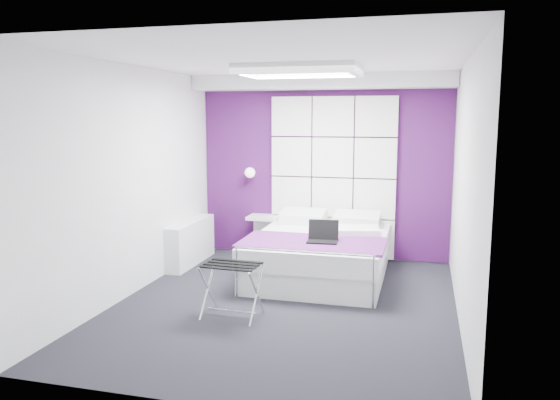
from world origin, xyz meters
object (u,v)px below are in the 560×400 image
Objects in this scene: radiator at (191,242)px; luggage_rack at (232,290)px; bed at (320,254)px; laptop at (323,236)px; nightstand at (264,217)px; wall_lamp at (251,172)px.

luggage_rack is at bearing -55.03° from radiator.
radiator is 2.15× the size of luggage_rack.
laptop is at bearing -75.60° from bed.
luggage_rack is 1.58× the size of laptop.
bed is 4.40× the size of nightstand.
laptop reaches higher than bed.
bed is at bearing -37.51° from wall_lamp.
wall_lamp is at bearing 169.49° from nightstand.
wall_lamp is 1.79m from bed.
nightstand is at bearing 138.26° from bed.
bed is at bearing 72.48° from luggage_rack.
wall_lamp reaches higher than luggage_rack.
luggage_rack is (1.25, -1.79, -0.02)m from radiator.
bed is 1.72m from luggage_rack.
wall_lamp reaches higher than bed.
radiator is at bearing -139.92° from nightstand.
luggage_rack is at bearing -76.50° from wall_lamp.
wall_lamp is 1.35m from radiator.
luggage_rack is at bearing -126.75° from laptop.
laptop reaches higher than luggage_rack.
laptop is (1.98, -0.65, 0.33)m from radiator.
bed is 1.37m from nightstand.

